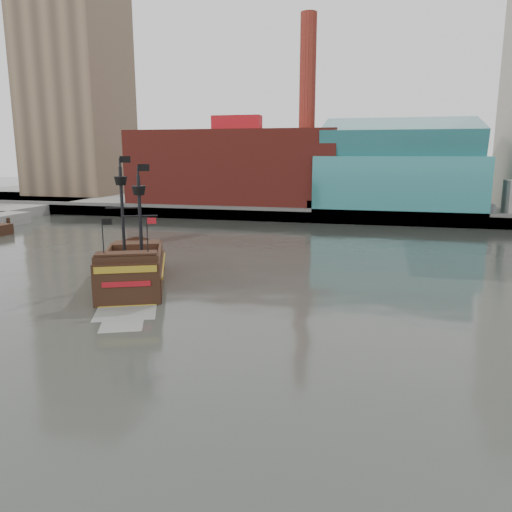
# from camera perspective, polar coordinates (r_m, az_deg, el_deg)

# --- Properties ---
(ground) EXTENTS (400.00, 400.00, 0.00)m
(ground) POSITION_cam_1_polar(r_m,az_deg,el_deg) (31.70, -0.65, -11.65)
(ground) COLOR #282A25
(ground) RESTS_ON ground
(promenade_far) EXTENTS (220.00, 60.00, 2.00)m
(promenade_far) POSITION_cam_1_polar(r_m,az_deg,el_deg) (120.90, 10.71, 6.01)
(promenade_far) COLOR slate
(promenade_far) RESTS_ON ground
(seawall) EXTENTS (220.00, 1.00, 2.60)m
(seawall) POSITION_cam_1_polar(r_m,az_deg,el_deg) (91.62, 9.49, 4.48)
(seawall) COLOR #4C4C49
(seawall) RESTS_ON ground
(skyline) EXTENTS (149.00, 45.00, 62.00)m
(skyline) POSITION_cam_1_polar(r_m,az_deg,el_deg) (113.34, 13.67, 17.45)
(skyline) COLOR brown
(skyline) RESTS_ON promenade_far
(pirate_ship) EXTENTS (11.78, 18.22, 13.17)m
(pirate_ship) POSITION_cam_1_polar(r_m,az_deg,el_deg) (49.37, -13.86, -1.96)
(pirate_ship) COLOR black
(pirate_ship) RESTS_ON ground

